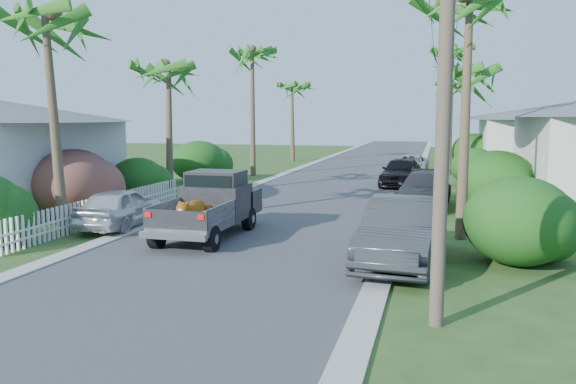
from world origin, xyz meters
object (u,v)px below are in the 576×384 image
(pickup_truck, at_px, (213,204))
(parked_car_rf, at_px, (401,172))
(parked_car_rd, at_px, (411,165))
(parked_car_ln, at_px, (121,208))
(palm_r_c, at_px, (453,49))
(palm_r_b, at_px, (466,69))
(utility_pole_d, at_px, (441,108))
(palm_l_d, at_px, (292,85))
(utility_pole_b, at_px, (442,98))
(utility_pole_c, at_px, (441,105))
(palm_l_a, at_px, (48,14))
(palm_l_c, at_px, (252,51))
(parked_car_rm, at_px, (424,190))
(utility_pole_a, at_px, (445,71))
(palm_l_b, at_px, (167,66))
(palm_r_d, at_px, (452,83))
(parked_car_rn, at_px, (403,232))
(house_right_far, at_px, (550,141))

(pickup_truck, distance_m, parked_car_rf, 15.30)
(parked_car_rd, xyz_separation_m, parked_car_ln, (-8.80, -21.15, 0.07))
(parked_car_rf, xyz_separation_m, palm_r_c, (2.60, 7.18, 7.32))
(palm_r_b, distance_m, palm_r_c, 11.22)
(palm_r_c, distance_m, utility_pole_d, 17.37)
(parked_car_rf, height_order, parked_car_rd, parked_car_rf)
(pickup_truck, bearing_deg, utility_pole_d, 79.68)
(parked_car_rd, relative_size, palm_r_b, 0.62)
(palm_l_d, xyz_separation_m, utility_pole_b, (12.10, -21.00, -1.84))
(pickup_truck, xyz_separation_m, utility_pole_c, (7.03, 23.63, 3.59))
(palm_l_a, relative_size, utility_pole_b, 0.91)
(parked_car_rf, bearing_deg, palm_l_a, -116.16)
(palm_l_c, xyz_separation_m, utility_pole_c, (11.60, 6.00, -3.31))
(parked_car_rm, distance_m, palm_l_d, 25.51)
(pickup_truck, height_order, palm_l_d, palm_l_d)
(palm_l_d, bearing_deg, utility_pole_a, -71.42)
(parked_car_ln, bearing_deg, utility_pole_a, 144.01)
(palm_r_b, xyz_separation_m, utility_pole_b, (-1.00, -2.00, -1.35))
(palm_l_b, relative_size, utility_pole_c, 0.82)
(parked_car_rm, height_order, palm_l_a, palm_l_a)
(palm_r_d, bearing_deg, palm_l_d, -155.22)
(pickup_truck, distance_m, parked_car_rn, 6.52)
(palm_r_c, height_order, utility_pole_a, palm_r_c)
(palm_l_b, bearing_deg, utility_pole_a, -48.47)
(palm_l_a, distance_m, house_right_far, 33.48)
(palm_l_d, relative_size, utility_pole_b, 0.86)
(palm_l_d, height_order, house_right_far, palm_l_d)
(palm_l_b, height_order, utility_pole_b, utility_pole_b)
(parked_car_rm, bearing_deg, utility_pole_d, 93.94)
(palm_l_c, relative_size, palm_l_d, 1.19)
(palm_l_d, relative_size, utility_pole_d, 0.86)
(parked_car_ln, distance_m, palm_r_b, 16.40)
(parked_car_rd, height_order, utility_pole_a, utility_pole_a)
(palm_l_a, bearing_deg, parked_car_rm, 38.67)
(palm_r_c, bearing_deg, palm_r_d, 88.77)
(palm_r_d, distance_m, utility_pole_c, 12.22)
(parked_car_ln, xyz_separation_m, utility_pole_b, (10.60, 8.34, 3.90))
(parked_car_rn, bearing_deg, palm_l_d, 114.01)
(parked_car_rd, xyz_separation_m, palm_r_d, (2.70, 14.19, 6.11))
(parked_car_ln, relative_size, utility_pole_d, 0.45)
(parked_car_ln, relative_size, palm_l_b, 0.55)
(pickup_truck, xyz_separation_m, palm_l_c, (-4.57, 17.63, 6.90))
(palm_l_a, bearing_deg, utility_pole_d, 73.56)
(palm_r_d, height_order, house_right_far, palm_r_d)
(parked_car_rd, height_order, utility_pole_d, utility_pole_d)
(palm_l_d, distance_m, palm_r_c, 15.10)
(parked_car_rd, bearing_deg, utility_pole_c, 53.16)
(palm_l_c, bearing_deg, parked_car_rm, -42.38)
(parked_car_rf, bearing_deg, utility_pole_a, -78.89)
(palm_r_b, relative_size, palm_r_d, 0.90)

